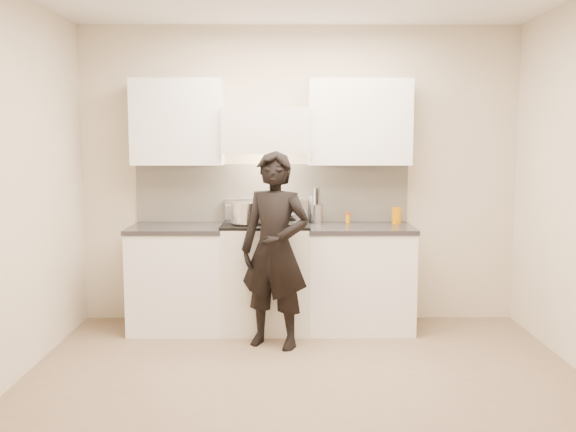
{
  "coord_description": "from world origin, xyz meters",
  "views": [
    {
      "loc": [
        -0.14,
        -4.16,
        1.67
      ],
      "look_at": [
        -0.11,
        1.05,
        1.05
      ],
      "focal_mm": 40.0,
      "sensor_mm": 36.0,
      "label": 1
    }
  ],
  "objects_px": {
    "wok": "(280,209)",
    "person": "(275,250)",
    "counter_right": "(359,277)",
    "stove": "(266,275)",
    "utensil_crock": "(316,212)"
  },
  "relations": [
    {
      "from": "wok",
      "to": "person",
      "type": "height_order",
      "value": "person"
    },
    {
      "from": "person",
      "to": "counter_right",
      "type": "bearing_deg",
      "value": 56.92
    },
    {
      "from": "stove",
      "to": "wok",
      "type": "xyz_separation_m",
      "value": [
        0.12,
        0.14,
        0.58
      ]
    },
    {
      "from": "counter_right",
      "to": "person",
      "type": "relative_size",
      "value": 0.58
    },
    {
      "from": "utensil_crock",
      "to": "person",
      "type": "xyz_separation_m",
      "value": [
        -0.36,
        -0.69,
        -0.23
      ]
    },
    {
      "from": "wok",
      "to": "stove",
      "type": "bearing_deg",
      "value": -130.29
    },
    {
      "from": "wok",
      "to": "person",
      "type": "bearing_deg",
      "value": -93.1
    },
    {
      "from": "utensil_crock",
      "to": "person",
      "type": "bearing_deg",
      "value": -117.65
    },
    {
      "from": "wok",
      "to": "utensil_crock",
      "type": "height_order",
      "value": "utensil_crock"
    },
    {
      "from": "utensil_crock",
      "to": "person",
      "type": "height_order",
      "value": "person"
    },
    {
      "from": "counter_right",
      "to": "stove",
      "type": "bearing_deg",
      "value": -180.0
    },
    {
      "from": "utensil_crock",
      "to": "wok",
      "type": "bearing_deg",
      "value": -173.49
    },
    {
      "from": "utensil_crock",
      "to": "person",
      "type": "distance_m",
      "value": 0.81
    },
    {
      "from": "stove",
      "to": "person",
      "type": "distance_m",
      "value": 0.61
    },
    {
      "from": "person",
      "to": "wok",
      "type": "bearing_deg",
      "value": 109.3
    }
  ]
}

